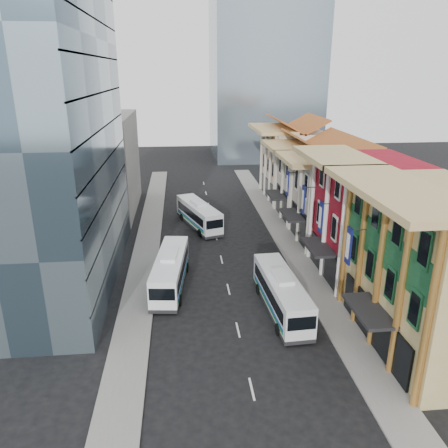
{
  "coord_description": "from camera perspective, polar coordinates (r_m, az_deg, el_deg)",
  "views": [
    {
      "loc": [
        -4.19,
        -22.23,
        19.84
      ],
      "look_at": [
        -0.14,
        17.84,
        5.66
      ],
      "focal_mm": 35.0,
      "sensor_mm": 36.0,
      "label": 1
    }
  ],
  "objects": [
    {
      "name": "office_tower",
      "position": [
        43.44,
        -23.37,
        11.46
      ],
      "size": [
        12.0,
        26.0,
        30.0
      ],
      "primitive_type": "cube",
      "color": "#415868",
      "rests_on": "ground"
    },
    {
      "name": "office_block_far",
      "position": [
        66.56,
        -16.02,
        7.53
      ],
      "size": [
        10.0,
        18.0,
        14.0
      ],
      "primitive_type": "cube",
      "color": "gray",
      "rests_on": "ground"
    },
    {
      "name": "shophouse_tan",
      "position": [
        35.55,
        25.73,
        -5.57
      ],
      "size": [
        8.0,
        14.0,
        12.0
      ],
      "primitive_type": "cube",
      "color": "tan",
      "rests_on": "ground"
    },
    {
      "name": "shophouse_red",
      "position": [
        45.4,
        18.17,
        0.65
      ],
      "size": [
        8.0,
        10.0,
        12.0
      ],
      "primitive_type": "cube",
      "color": "maroon",
      "rests_on": "ground"
    },
    {
      "name": "bus_left_far",
      "position": [
        58.31,
        -3.33,
        1.3
      ],
      "size": [
        5.92,
        11.22,
        3.52
      ],
      "primitive_type": null,
      "rotation": [
        0.0,
        0.0,
        0.32
      ],
      "color": "silver",
      "rests_on": "ground"
    },
    {
      "name": "bus_left_near",
      "position": [
        42.43,
        -7.02,
        -5.98
      ],
      "size": [
        3.8,
        11.19,
        3.52
      ],
      "primitive_type": null,
      "rotation": [
        0.0,
        0.0,
        -0.11
      ],
      "color": "white",
      "rests_on": "ground"
    },
    {
      "name": "shophouse_cream_mid",
      "position": [
        62.32,
        11.43,
        5.23
      ],
      "size": [
        8.0,
        9.0,
        10.0
      ],
      "primitive_type": "cube",
      "color": "beige",
      "rests_on": "ground"
    },
    {
      "name": "shophouse_cream_far",
      "position": [
        72.06,
        9.06,
        7.68
      ],
      "size": [
        8.0,
        12.0,
        11.0
      ],
      "primitive_type": "cube",
      "color": "beige",
      "rests_on": "ground"
    },
    {
      "name": "sidewalk_right",
      "position": [
        50.08,
        9.43,
        -4.13
      ],
      "size": [
        3.0,
        90.0,
        0.15
      ],
      "primitive_type": "cube",
      "color": "slate",
      "rests_on": "ground"
    },
    {
      "name": "ground",
      "position": [
        30.09,
        3.98,
        -21.91
      ],
      "size": [
        200.0,
        200.0,
        0.0
      ],
      "primitive_type": "plane",
      "color": "black",
      "rests_on": "ground"
    },
    {
      "name": "bus_right",
      "position": [
        38.4,
        7.51,
        -8.89
      ],
      "size": [
        3.16,
        11.05,
        3.5
      ],
      "primitive_type": null,
      "rotation": [
        0.0,
        0.0,
        0.06
      ],
      "color": "silver",
      "rests_on": "ground"
    },
    {
      "name": "shophouse_cream_near",
      "position": [
        54.09,
        14.14,
        2.87
      ],
      "size": [
        8.0,
        9.0,
        10.0
      ],
      "primitive_type": "cube",
      "color": "beige",
      "rests_on": "ground"
    },
    {
      "name": "sidewalk_left",
      "position": [
        48.64,
        -10.38,
        -4.92
      ],
      "size": [
        3.0,
        90.0,
        0.15
      ],
      "primitive_type": "cube",
      "color": "slate",
      "rests_on": "ground"
    }
  ]
}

